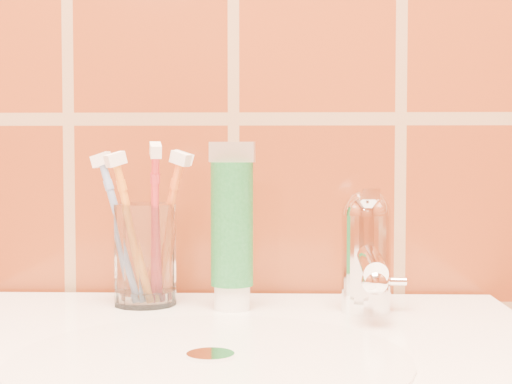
{
  "coord_description": "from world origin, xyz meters",
  "views": [
    {
      "loc": [
        0.05,
        0.34,
        1.01
      ],
      "look_at": [
        0.03,
        1.08,
        0.97
      ],
      "focal_mm": 55.0,
      "sensor_mm": 36.0,
      "label": 1
    }
  ],
  "objects": [
    {
      "name": "glass_tumbler",
      "position": [
        -0.09,
        1.12,
        0.9
      ],
      "size": [
        0.07,
        0.07,
        0.1
      ],
      "primitive_type": "cylinder",
      "rotation": [
        0.0,
        0.0,
        -0.19
      ],
      "color": "white",
      "rests_on": "pedestal_sink"
    },
    {
      "name": "toothpaste_tube",
      "position": [
        0.0,
        1.1,
        0.93
      ],
      "size": [
        0.05,
        0.04,
        0.17
      ],
      "rotation": [
        0.0,
        0.0,
        -0.27
      ],
      "color": "white",
      "rests_on": "pedestal_sink"
    },
    {
      "name": "faucet",
      "position": [
        0.14,
        1.09,
        0.91
      ],
      "size": [
        0.05,
        0.11,
        0.12
      ],
      "color": "white",
      "rests_on": "pedestal_sink"
    },
    {
      "name": "toothbrush_0",
      "position": [
        -0.07,
        1.1,
        0.93
      ],
      "size": [
        0.06,
        0.11,
        0.18
      ],
      "primitive_type": null,
      "rotation": [
        0.27,
        0.0,
        0.23
      ],
      "color": "#B6272F",
      "rests_on": "glass_tumbler"
    },
    {
      "name": "toothbrush_1",
      "position": [
        -0.06,
        1.12,
        0.93
      ],
      "size": [
        0.1,
        0.09,
        0.17
      ],
      "primitive_type": null,
      "rotation": [
        0.27,
        0.0,
        1.06
      ],
      "color": "orange",
      "rests_on": "glass_tumbler"
    },
    {
      "name": "toothbrush_2",
      "position": [
        -0.07,
        1.14,
        0.93
      ],
      "size": [
        0.11,
        0.1,
        0.17
      ],
      "primitive_type": null,
      "rotation": [
        0.3,
        0.0,
        2.03
      ],
      "color": "orange",
      "rests_on": "glass_tumbler"
    },
    {
      "name": "toothbrush_3",
      "position": [
        -0.09,
        1.1,
        0.93
      ],
      "size": [
        0.1,
        0.1,
        0.17
      ],
      "primitive_type": null,
      "rotation": [
        0.25,
        0.0,
        -0.87
      ],
      "color": "orange",
      "rests_on": "glass_tumbler"
    },
    {
      "name": "toothbrush_4",
      "position": [
        -0.11,
        1.12,
        0.93
      ],
      "size": [
        0.1,
        0.09,
        0.16
      ],
      "primitive_type": null,
      "rotation": [
        0.3,
        0.0,
        -1.84
      ],
      "color": "#7192CA",
      "rests_on": "glass_tumbler"
    }
  ]
}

